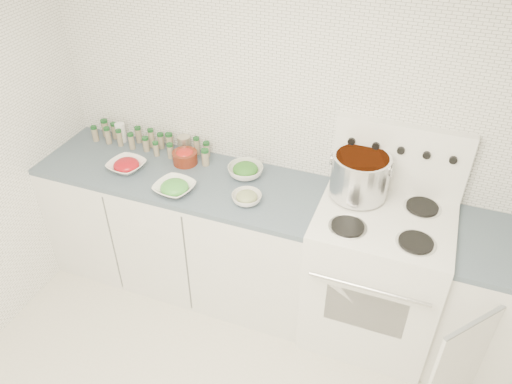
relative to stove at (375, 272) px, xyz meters
name	(u,v)px	position (x,y,z in m)	size (l,w,h in m)	color
room_walls	(213,249)	(-0.48, -1.19, 1.06)	(3.54, 3.04, 2.52)	white
counter_left	(185,228)	(-1.30, 0.00, -0.05)	(1.85, 0.62, 0.90)	white
stove	(375,272)	(0.00, 0.00, 0.00)	(0.76, 0.70, 1.36)	white
stock_pot	(360,174)	(-0.19, 0.14, 0.59)	(0.35, 0.33, 0.25)	silver
bowl_tomato	(126,165)	(-1.64, -0.07, 0.44)	(0.26, 0.26, 0.08)	white
bowl_snowpea	(174,188)	(-1.23, -0.18, 0.44)	(0.27, 0.27, 0.08)	white
bowl_broccoli	(245,170)	(-0.90, 0.14, 0.44)	(0.25, 0.25, 0.09)	white
bowl_zucchini	(247,198)	(-0.79, -0.12, 0.44)	(0.20, 0.20, 0.07)	white
bowl_pepper	(185,156)	(-1.32, 0.14, 0.45)	(0.16, 0.16, 0.10)	#5F1F10
salt_canister	(121,133)	(-1.87, 0.23, 0.47)	(0.07, 0.07, 0.14)	white
tin_can	(184,144)	(-1.39, 0.26, 0.46)	(0.09, 0.09, 0.11)	#B7B09B
spice_cluster	(148,140)	(-1.64, 0.21, 0.46)	(0.90, 0.16, 0.14)	gray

